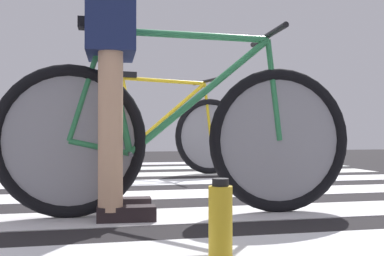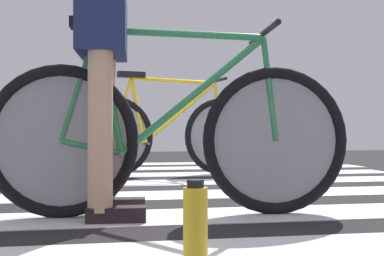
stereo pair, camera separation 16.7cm
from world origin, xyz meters
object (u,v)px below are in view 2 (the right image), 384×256
(cyclist_1_of_2, at_px, (104,74))
(water_bottle, at_px, (195,223))
(bicycle_1_of_2, at_px, (170,135))
(bicycle_2_of_2, at_px, (169,134))

(cyclist_1_of_2, xyz_separation_m, water_bottle, (0.28, -0.86, -0.55))
(bicycle_1_of_2, xyz_separation_m, bicycle_2_of_2, (0.26, 2.13, 0.00))
(bicycle_1_of_2, height_order, water_bottle, bicycle_1_of_2)
(water_bottle, bearing_deg, bicycle_2_of_2, 84.43)
(cyclist_1_of_2, distance_m, bicycle_2_of_2, 2.20)
(cyclist_1_of_2, relative_size, bicycle_2_of_2, 0.60)
(bicycle_2_of_2, height_order, water_bottle, bicycle_2_of_2)
(bicycle_2_of_2, bearing_deg, cyclist_1_of_2, -114.94)
(bicycle_1_of_2, height_order, cyclist_1_of_2, cyclist_1_of_2)
(bicycle_2_of_2, bearing_deg, bicycle_1_of_2, -106.79)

